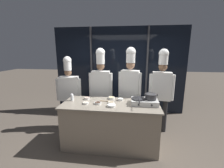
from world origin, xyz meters
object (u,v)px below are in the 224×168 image
(chef_sous, at_px, (101,83))
(serving_spoon_slotted, at_px, (107,101))
(prep_bowl_mushrooms, at_px, (111,103))
(prep_bowl_soy_glaze, at_px, (98,103))
(frying_pan, at_px, (139,98))
(prep_bowl_ginger, at_px, (112,98))
(stock_pot, at_px, (151,96))
(chef_line, at_px, (130,83))
(prep_bowl_garlic, at_px, (121,99))
(chef_pastry, at_px, (161,85))
(chef_head, at_px, (69,89))
(squeeze_bottle_clear, at_px, (72,97))
(prep_bowl_chicken, at_px, (86,103))
(prep_bowl_rice, at_px, (111,105))
(portable_stove, at_px, (144,102))
(prep_bowl_shrimp, at_px, (87,98))

(chef_sous, bearing_deg, serving_spoon_slotted, 107.20)
(prep_bowl_mushrooms, relative_size, prep_bowl_soy_glaze, 0.92)
(frying_pan, relative_size, prep_bowl_ginger, 3.43)
(stock_pot, xyz_separation_m, chef_line, (-0.42, 0.67, 0.11))
(stock_pot, distance_m, serving_spoon_slotted, 0.91)
(prep_bowl_garlic, distance_m, chef_pastry, 1.08)
(chef_head, bearing_deg, prep_bowl_ginger, 152.95)
(frying_pan, relative_size, stock_pot, 2.04)
(chef_line, bearing_deg, serving_spoon_slotted, 62.21)
(squeeze_bottle_clear, bearing_deg, prep_bowl_mushrooms, -4.99)
(chef_line, relative_size, chef_pastry, 1.02)
(stock_pot, relative_size, prep_bowl_chicken, 2.10)
(stock_pot, xyz_separation_m, prep_bowl_ginger, (-0.82, 0.24, -0.14))
(frying_pan, bearing_deg, prep_bowl_chicken, -172.98)
(stock_pot, xyz_separation_m, chef_sous, (-1.15, 0.70, 0.07))
(prep_bowl_soy_glaze, xyz_separation_m, prep_bowl_rice, (0.30, -0.11, 0.00))
(stock_pot, relative_size, squeeze_bottle_clear, 1.48)
(squeeze_bottle_clear, relative_size, chef_pastry, 0.08)
(stock_pot, height_order, prep_bowl_garlic, stock_pot)
(portable_stove, distance_m, frying_pan, 0.15)
(squeeze_bottle_clear, bearing_deg, frying_pan, -1.30)
(squeeze_bottle_clear, distance_m, prep_bowl_chicken, 0.39)
(prep_bowl_ginger, distance_m, prep_bowl_rice, 0.46)
(chef_pastry, bearing_deg, serving_spoon_slotted, 34.29)
(prep_bowl_ginger, xyz_separation_m, prep_bowl_chicken, (-0.48, -0.38, -0.01))
(prep_bowl_shrimp, bearing_deg, serving_spoon_slotted, -10.87)
(prep_bowl_garlic, height_order, chef_head, chef_head)
(prep_bowl_chicken, relative_size, chef_head, 0.06)
(frying_pan, xyz_separation_m, chef_sous, (-0.91, 0.71, 0.11))
(serving_spoon_slotted, xyz_separation_m, chef_head, (-1.06, 0.54, 0.08))
(stock_pot, xyz_separation_m, prep_bowl_shrimp, (-1.35, 0.15, -0.14))
(prep_bowl_ginger, bearing_deg, frying_pan, -23.19)
(portable_stove, distance_m, stock_pot, 0.17)
(prep_bowl_garlic, relative_size, chef_line, 0.06)
(prep_bowl_ginger, distance_m, prep_bowl_shrimp, 0.54)
(squeeze_bottle_clear, bearing_deg, chef_sous, 53.86)
(chef_sous, bearing_deg, portable_stove, 141.27)
(prep_bowl_chicken, xyz_separation_m, chef_head, (-0.67, 0.74, 0.07))
(chef_sous, bearing_deg, chef_head, 2.65)
(serving_spoon_slotted, bearing_deg, prep_bowl_shrimp, 169.13)
(prep_bowl_chicken, xyz_separation_m, prep_bowl_soy_glaze, (0.24, 0.03, 0.00))
(chef_pastry, bearing_deg, stock_pot, 72.09)
(squeeze_bottle_clear, distance_m, prep_bowl_ginger, 0.86)
(prep_bowl_shrimp, bearing_deg, frying_pan, -7.77)
(prep_bowl_shrimp, height_order, serving_spoon_slotted, prep_bowl_shrimp)
(frying_pan, height_order, prep_bowl_shrimp, frying_pan)
(prep_bowl_ginger, relative_size, prep_bowl_garlic, 1.28)
(prep_bowl_soy_glaze, distance_m, chef_sous, 0.84)
(prep_bowl_mushrooms, bearing_deg, chef_line, 63.24)
(prep_bowl_chicken, distance_m, prep_bowl_rice, 0.54)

